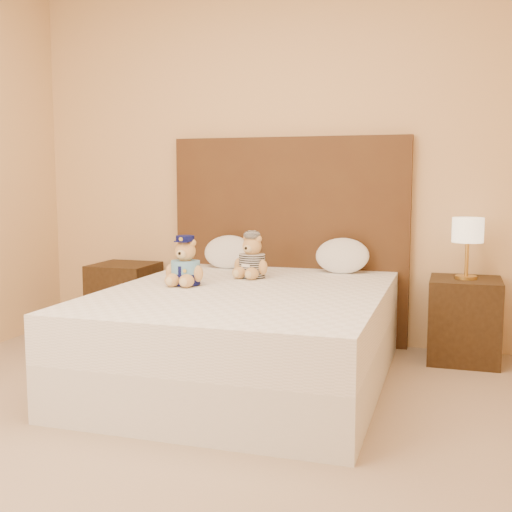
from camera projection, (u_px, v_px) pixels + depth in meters
The scene contains 11 objects.
ground at pixel (159, 463), 2.72m from camera, with size 4.00×4.50×0.00m, color tan.
room_walls at pixel (196, 45), 2.94m from camera, with size 4.04×4.52×2.72m.
bed at pixel (246, 335), 3.83m from camera, with size 1.60×2.00×0.55m.
headboard at pixel (289, 240), 4.73m from camera, with size 1.75×0.08×1.50m, color #4A2E16.
nightstand_left at pixel (125, 299), 4.95m from camera, with size 0.45×0.45×0.55m, color #372411.
nightstand_right at pixel (464, 320), 4.22m from camera, with size 0.45×0.45×0.55m, color #372411.
lamp at pixel (468, 233), 4.15m from camera, with size 0.20×0.20×0.40m.
teddy_police at pixel (185, 261), 3.92m from camera, with size 0.26×0.25×0.30m, color tan, non-canonical shape.
teddy_prisoner at pixel (252, 256), 4.22m from camera, with size 0.26×0.25×0.29m, color tan, non-canonical shape.
pillow_left at pixel (228, 250), 4.69m from camera, with size 0.37×0.24×0.26m, color white.
pillow_right at pixel (342, 254), 4.44m from camera, with size 0.37×0.24×0.26m, color white.
Camera 1 is at (1.16, -2.36, 1.20)m, focal length 45.00 mm.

